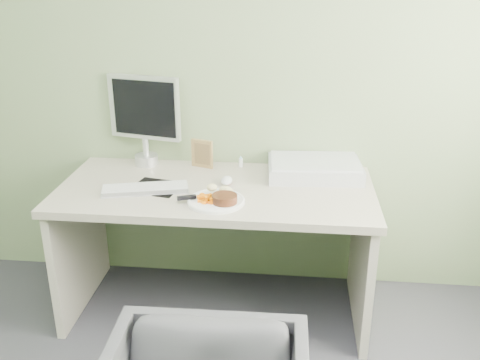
# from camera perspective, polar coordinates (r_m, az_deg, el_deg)

# --- Properties ---
(wall_back) EXTENTS (3.50, 0.00, 3.50)m
(wall_back) POSITION_cam_1_polar(r_m,az_deg,el_deg) (2.91, -1.72, 13.48)
(wall_back) COLOR gray
(wall_back) RESTS_ON floor
(desk) EXTENTS (1.60, 0.75, 0.73)m
(desk) POSITION_cam_1_polar(r_m,az_deg,el_deg) (2.79, -2.54, -4.23)
(desk) COLOR beige
(desk) RESTS_ON floor
(plate) EXTENTS (0.27, 0.27, 0.01)m
(plate) POSITION_cam_1_polar(r_m,az_deg,el_deg) (2.54, -2.56, -2.27)
(plate) COLOR white
(plate) RESTS_ON desk
(steak) EXTENTS (0.13, 0.13, 0.04)m
(steak) POSITION_cam_1_polar(r_m,az_deg,el_deg) (2.50, -1.65, -2.00)
(steak) COLOR black
(steak) RESTS_ON plate
(potato_pile) EXTENTS (0.12, 0.09, 0.06)m
(potato_pile) POSITION_cam_1_polar(r_m,az_deg,el_deg) (2.56, -1.81, -1.05)
(potato_pile) COLOR tan
(potato_pile) RESTS_ON plate
(carrot_heap) EXTENTS (0.08, 0.07, 0.04)m
(carrot_heap) POSITION_cam_1_polar(r_m,az_deg,el_deg) (2.51, -3.68, -1.84)
(carrot_heap) COLOR orange
(carrot_heap) RESTS_ON plate
(steak_knife) EXTENTS (0.22, 0.11, 0.02)m
(steak_knife) POSITION_cam_1_polar(r_m,az_deg,el_deg) (2.54, -4.89, -1.80)
(steak_knife) COLOR silver
(steak_knife) RESTS_ON plate
(mousepad) EXTENTS (0.28, 0.25, 0.00)m
(mousepad) POSITION_cam_1_polar(r_m,az_deg,el_deg) (2.74, -8.92, -0.77)
(mousepad) COLOR black
(mousepad) RESTS_ON desk
(keyboard) EXTENTS (0.44, 0.22, 0.02)m
(keyboard) POSITION_cam_1_polar(r_m,az_deg,el_deg) (2.70, -10.08, -0.88)
(keyboard) COLOR white
(keyboard) RESTS_ON desk
(computer_mouse) EXTENTS (0.06, 0.10, 0.04)m
(computer_mouse) POSITION_cam_1_polar(r_m,az_deg,el_deg) (2.75, -1.44, -0.05)
(computer_mouse) COLOR white
(computer_mouse) RESTS_ON desk
(photo_frame) EXTENTS (0.13, 0.05, 0.16)m
(photo_frame) POSITION_cam_1_polar(r_m,az_deg,el_deg) (2.96, -4.07, 2.83)
(photo_frame) COLOR #A5844D
(photo_frame) RESTS_ON desk
(eyedrop_bottle) EXTENTS (0.02, 0.02, 0.07)m
(eyedrop_bottle) POSITION_cam_1_polar(r_m,az_deg,el_deg) (2.98, 0.08, 1.97)
(eyedrop_bottle) COLOR white
(eyedrop_bottle) RESTS_ON desk
(scanner) EXTENTS (0.51, 0.36, 0.08)m
(scanner) POSITION_cam_1_polar(r_m,az_deg,el_deg) (2.88, 7.94, 1.17)
(scanner) COLOR silver
(scanner) RESTS_ON desk
(monitor) EXTENTS (0.41, 0.15, 0.50)m
(monitor) POSITION_cam_1_polar(r_m,az_deg,el_deg) (3.01, -10.16, 6.82)
(monitor) COLOR silver
(monitor) RESTS_ON desk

